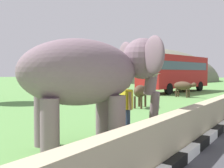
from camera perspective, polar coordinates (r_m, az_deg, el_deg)
The scene contains 7 objects.
barrier_parapet at distance 5.68m, azimuth 10.76°, elevation -11.86°, with size 28.00×0.36×1.00m, color tan.
elephant at distance 7.02m, azimuth -4.08°, elevation 2.18°, with size 3.95×3.52×2.87m.
person_handler at distance 8.03m, azimuth 3.05°, elevation -4.53°, with size 0.45×0.58×1.66m.
bus_red at distance 26.97m, azimuth 13.15°, elevation 2.73°, with size 9.77×3.98×3.50m.
cow_near at distance 14.70m, azimuth 6.03°, elevation -1.61°, with size 1.93×0.92×1.23m.
cow_mid at distance 21.54m, azimuth 14.85°, elevation -0.41°, with size 0.83×1.92×1.23m.
hill_east at distance 65.04m, azimuth 6.95°, elevation 0.71°, with size 41.15×32.92×15.39m.
Camera 1 is at (-3.07, 2.04, 1.89)m, focal length 43.18 mm.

